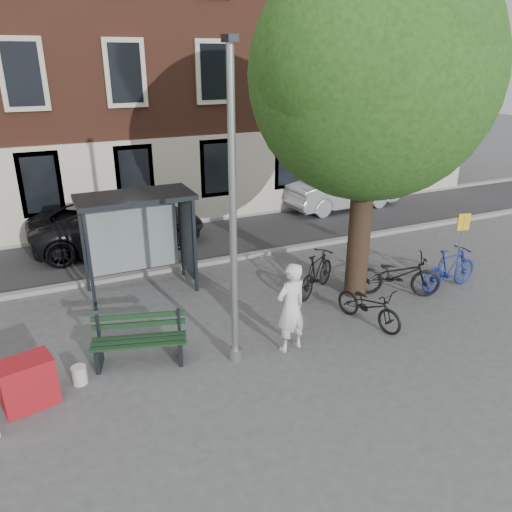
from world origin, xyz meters
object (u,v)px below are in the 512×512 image
(bike_d, at_px, (317,273))
(notice_sign, at_px, (462,233))
(bus_shelter, at_px, (151,219))
(car_dark, at_px, (119,224))
(lamppost, at_px, (233,230))
(car_silver, at_px, (342,189))
(red_stand, at_px, (27,383))
(bike_b, at_px, (450,269))
(bike_a, at_px, (397,275))
(painter, at_px, (291,307))
(bench, at_px, (140,342))
(bike_c, at_px, (369,305))

(bike_d, bearing_deg, notice_sign, -140.48)
(bus_shelter, height_order, car_dark, bus_shelter)
(lamppost, xyz_separation_m, car_dark, (-0.90, 7.70, -2.02))
(car_silver, xyz_separation_m, red_stand, (-12.05, -8.21, -0.34))
(car_dark, distance_m, red_stand, 8.08)
(bike_b, relative_size, notice_sign, 0.96)
(bus_shelter, bearing_deg, car_dark, 94.58)
(lamppost, height_order, bike_b, lamppost)
(bike_d, height_order, car_dark, car_dark)
(car_dark, bearing_deg, bike_a, -139.23)
(lamppost, xyz_separation_m, painter, (1.20, -0.13, -1.81))
(bench, height_order, notice_sign, notice_sign)
(bus_shelter, distance_m, bike_c, 5.84)
(bike_a, distance_m, car_silver, 8.09)
(bench, height_order, bike_b, bike_b)
(painter, height_order, bike_c, painter)
(bike_c, bearing_deg, lamppost, 166.26)
(bike_b, distance_m, notice_sign, 0.99)
(bike_c, xyz_separation_m, red_stand, (-7.22, 0.13, -0.02))
(bus_shelter, xyz_separation_m, notice_sign, (7.46, -3.22, -0.46))
(car_silver, bearing_deg, red_stand, 120.86)
(bus_shelter, bearing_deg, lamppost, -81.57)
(lamppost, height_order, red_stand, lamppost)
(bike_c, relative_size, red_stand, 2.01)
(car_dark, xyz_separation_m, red_stand, (-2.97, -7.50, -0.31))
(bike_c, height_order, car_silver, car_silver)
(bike_c, distance_m, bike_d, 1.95)
(lamppost, relative_size, bike_d, 3.25)
(car_dark, bearing_deg, car_silver, -85.77)
(painter, xyz_separation_m, bike_c, (2.15, 0.18, -0.50))
(painter, height_order, bench, painter)
(bike_d, bearing_deg, bench, 70.44)
(bus_shelter, distance_m, notice_sign, 8.14)
(bike_a, xyz_separation_m, red_stand, (-8.79, -0.81, -0.12))
(bike_b, relative_size, bike_c, 1.06)
(bike_c, xyz_separation_m, bike_d, (-0.23, 1.93, 0.09))
(bike_d, bearing_deg, bike_c, 152.73)
(painter, distance_m, bike_c, 2.21)
(bike_d, relative_size, red_stand, 2.09)
(painter, xyz_separation_m, red_stand, (-5.07, 0.32, -0.53))
(bench, relative_size, bike_b, 1.02)
(car_dark, bearing_deg, bike_c, -151.16)
(lamppost, xyz_separation_m, car_silver, (8.18, 8.40, -2.00))
(bike_a, bearing_deg, bike_b, -70.10)
(bike_c, relative_size, bike_d, 0.96)
(red_stand, bearing_deg, painter, -3.59)
(bike_a, bearing_deg, bike_c, 150.70)
(painter, height_order, bike_b, painter)
(bike_a, height_order, notice_sign, notice_sign)
(bench, bearing_deg, bus_shelter, 86.47)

